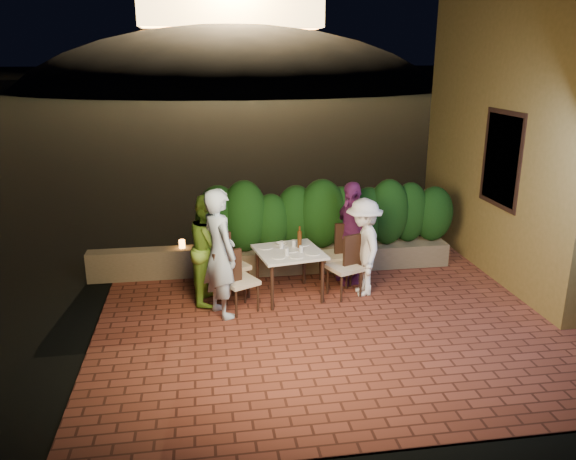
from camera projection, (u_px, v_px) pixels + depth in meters
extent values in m
plane|color=black|center=(352.00, 329.00, 7.74)|extent=(400.00, 400.00, 0.00)
cube|color=brown|center=(343.00, 317.00, 8.22)|extent=(7.00, 6.00, 0.15)
cube|color=olive|center=(535.00, 123.00, 9.40)|extent=(1.60, 5.00, 5.00)
cube|color=black|center=(503.00, 159.00, 8.96)|extent=(0.08, 1.00, 1.40)
cube|color=black|center=(503.00, 159.00, 8.96)|extent=(0.06, 1.15, 1.55)
cube|color=#736449|center=(330.00, 257.00, 9.87)|extent=(4.20, 0.55, 0.40)
cube|color=#736449|center=(155.00, 263.00, 9.42)|extent=(2.20, 0.30, 0.50)
ellipsoid|color=black|center=(234.00, 123.00, 65.82)|extent=(52.00, 40.00, 22.00)
cylinder|color=white|center=(278.00, 257.00, 8.25)|extent=(0.21, 0.21, 0.01)
cylinder|color=white|center=(266.00, 248.00, 8.65)|extent=(0.21, 0.21, 0.01)
cylinder|color=white|center=(313.00, 253.00, 8.40)|extent=(0.23, 0.23, 0.01)
cylinder|color=white|center=(303.00, 244.00, 8.79)|extent=(0.21, 0.21, 0.01)
cylinder|color=white|center=(291.00, 250.00, 8.53)|extent=(0.24, 0.24, 0.01)
cylinder|color=white|center=(296.00, 256.00, 8.26)|extent=(0.21, 0.21, 0.01)
cylinder|color=silver|center=(287.00, 252.00, 8.32)|extent=(0.06, 0.06, 0.11)
cylinder|color=silver|center=(281.00, 245.00, 8.62)|extent=(0.06, 0.06, 0.11)
cylinder|color=silver|center=(301.00, 249.00, 8.45)|extent=(0.06, 0.06, 0.10)
cylinder|color=silver|center=(294.00, 243.00, 8.67)|extent=(0.07, 0.07, 0.11)
imported|color=white|center=(282.00, 244.00, 8.78)|extent=(0.22, 0.22, 0.04)
imported|color=silver|center=(220.00, 253.00, 7.87)|extent=(0.70, 0.81, 1.87)
imported|color=#9BDF45|center=(211.00, 248.00, 8.36)|extent=(0.78, 0.92, 1.67)
imported|color=white|center=(363.00, 247.00, 8.63)|extent=(0.61, 1.01, 1.53)
imported|color=#6F2563|center=(351.00, 233.00, 9.07)|extent=(0.60, 1.05, 1.69)
cylinder|color=orange|center=(182.00, 244.00, 9.39)|extent=(0.10, 0.10, 0.14)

